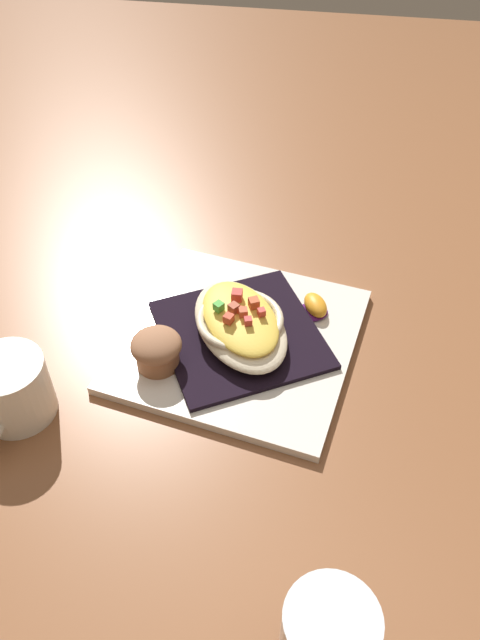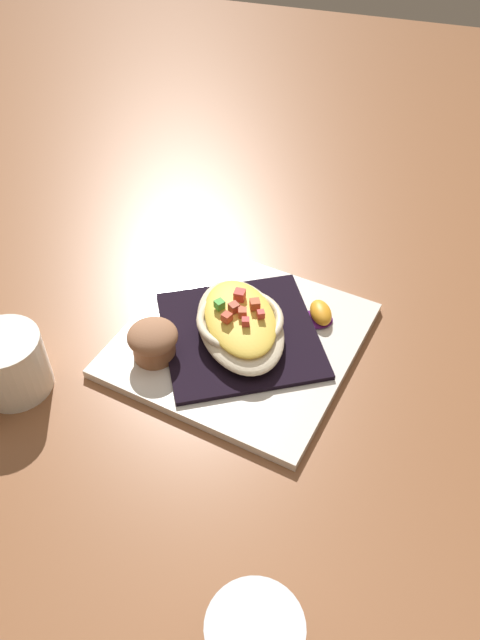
% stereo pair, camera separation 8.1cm
% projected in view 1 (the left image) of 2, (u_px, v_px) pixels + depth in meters
% --- Properties ---
extents(ground_plane, '(2.60, 2.60, 0.00)m').
position_uv_depth(ground_plane, '(240.00, 342.00, 0.84)').
color(ground_plane, brown).
extents(square_plate, '(0.34, 0.34, 0.01)m').
position_uv_depth(square_plate, '(240.00, 339.00, 0.84)').
color(square_plate, silver).
rests_on(square_plate, ground_plane).
extents(folded_napkin, '(0.27, 0.27, 0.01)m').
position_uv_depth(folded_napkin, '(240.00, 334.00, 0.83)').
color(folded_napkin, black).
rests_on(folded_napkin, square_plate).
extents(gratin_dish, '(0.21, 0.19, 0.05)m').
position_uv_depth(gratin_dish, '(240.00, 322.00, 0.81)').
color(gratin_dish, beige).
rests_on(gratin_dish, folded_napkin).
extents(muffin, '(0.06, 0.06, 0.05)m').
position_uv_depth(muffin, '(157.00, 349.00, 0.78)').
color(muffin, '#9C6240').
rests_on(muffin, square_plate).
extents(orange_garnish, '(0.06, 0.06, 0.02)m').
position_uv_depth(orange_garnish, '(314.00, 307.00, 0.86)').
color(orange_garnish, '#531862').
rests_on(orange_garnish, square_plate).
extents(coffee_mug, '(0.12, 0.09, 0.08)m').
position_uv_depth(coffee_mug, '(13.00, 391.00, 0.73)').
color(coffee_mug, white).
rests_on(coffee_mug, ground_plane).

